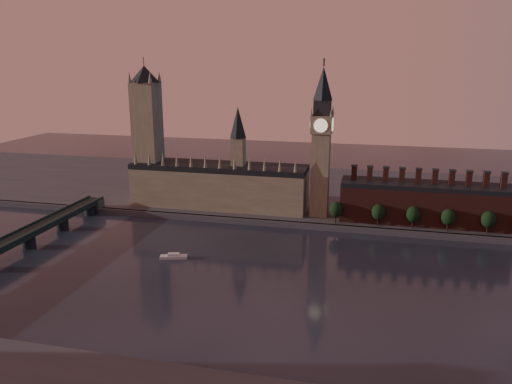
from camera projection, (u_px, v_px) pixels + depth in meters
ground at (274, 285)px, 251.77m from camera, size 900.00×900.00×0.00m
north_bank at (316, 193)px, 418.68m from camera, size 900.00×182.00×4.00m
palace_of_westminster at (220, 183)px, 368.59m from camera, size 130.00×30.30×74.00m
victoria_tower at (147, 130)px, 371.38m from camera, size 24.00×24.00×108.00m
big_ben at (321, 141)px, 338.35m from camera, size 15.00×15.00×107.00m
chimney_block at (424, 202)px, 332.82m from camera, size 110.00×25.00×37.00m
embankment_tree_0 at (336, 210)px, 332.00m from camera, size 8.60×8.60×14.88m
embankment_tree_1 at (378, 212)px, 326.66m from camera, size 8.60×8.60×14.88m
embankment_tree_2 at (413, 214)px, 321.94m from camera, size 8.60×8.60×14.88m
embankment_tree_3 at (448, 217)px, 316.35m from camera, size 8.60×8.60×14.88m
embankment_tree_4 at (488, 220)px, 311.30m from camera, size 8.60×8.60×14.88m
westminster_bridge at (5, 247)px, 281.80m from camera, size 14.00×200.00×11.55m
river_boat at (174, 256)px, 285.10m from camera, size 16.01×8.44×3.08m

